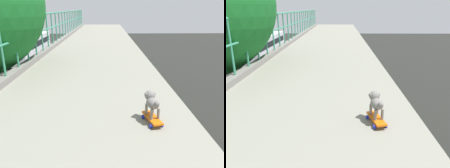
# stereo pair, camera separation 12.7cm
# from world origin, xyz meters

# --- Properties ---
(city_bus) EXTENTS (2.75, 11.49, 3.06)m
(city_bus) POSITION_xyz_m (-8.21, 28.60, 1.75)
(city_bus) COLOR white
(city_bus) RESTS_ON ground
(toy_skateboard) EXTENTS (0.24, 0.43, 0.08)m
(toy_skateboard) POSITION_xyz_m (2.38, 1.47, 5.10)
(toy_skateboard) COLOR #DE600D
(toy_skateboard) RESTS_ON overpass_deck
(small_dog) EXTENTS (0.20, 0.35, 0.32)m
(small_dog) POSITION_xyz_m (2.38, 1.53, 5.32)
(small_dog) COLOR slate
(small_dog) RESTS_ON toy_skateboard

